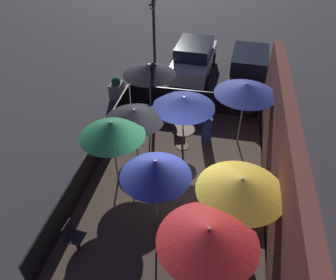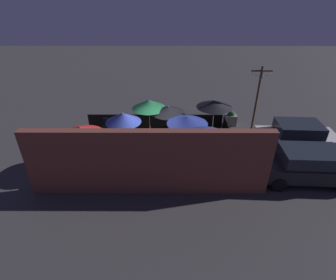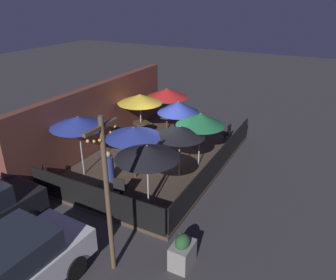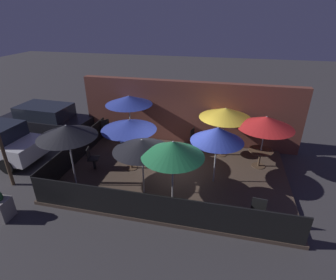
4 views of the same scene
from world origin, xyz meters
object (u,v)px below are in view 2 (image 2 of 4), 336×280
Objects in this scene: dining_table_0 at (187,142)px; patio_umbrella_3 at (149,104)px; patio_umbrella_2 at (81,131)px; dining_table_2 at (85,156)px; parked_car_0 at (297,136)px; patio_chair_3 at (214,140)px; patio_umbrella_7 at (215,104)px; parked_car_1 at (307,165)px; planter_box at (231,119)px; patio_chair_2 at (237,170)px; dining_table_1 at (114,163)px; patio_chair_0 at (107,125)px; patron_0 at (198,152)px; patio_umbrella_5 at (207,133)px; light_post at (257,100)px; patio_umbrella_1 at (111,138)px; patio_chair_1 at (141,169)px; patio_umbrella_4 at (123,118)px; patio_umbrella_6 at (168,110)px; patio_umbrella_0 at (187,120)px.

patio_umbrella_3 is at bearing -40.62° from dining_table_0.
dining_table_0 is (-4.94, -1.27, -1.30)m from patio_umbrella_2.
parked_car_0 is (-10.81, -1.67, 0.14)m from dining_table_2.
patio_umbrella_2 is 6.78m from patio_chair_3.
parked_car_1 is at bearing 134.92° from patio_umbrella_7.
patio_chair_2 is at bearing 80.88° from planter_box.
patio_umbrella_3 is at bearing -3.49° from patio_umbrella_7.
dining_table_1 is 1.62m from dining_table_2.
patio_chair_0 reaches higher than patio_chair_2.
dining_table_2 is at bearing 30.47° from planter_box.
patio_umbrella_7 is 2.01× the size of patron_0.
light_post is (-3.24, -3.79, 0.04)m from patio_umbrella_5.
patio_umbrella_3 reaches higher than patio_chair_0.
patio_umbrella_1 is 2.30× the size of patio_chair_1.
dining_table_0 is at bearing -19.99° from parked_car_1.
patio_chair_1 is 8.49m from parked_car_0.
patio_umbrella_4 is 2.31× the size of patio_chair_1.
patio_umbrella_4 is at bearing 15.41° from patio_umbrella_7.
patio_chair_1 is at bearing 46.54° from patio_chair_2.
patio_umbrella_2 reaches higher than patron_0.
parked_car_1 is at bearing 174.77° from dining_table_2.
patio_umbrella_6 is at bearing -106.43° from patron_0.
patio_umbrella_5 is at bearing 173.45° from patio_umbrella_2.
patio_umbrella_3 is 1.14m from patio_umbrella_6.
patio_chair_0 is 7.77m from planter_box.
patio_umbrella_0 is at bearing 72.05° from patio_chair_0.
planter_box is at bearing -127.87° from patio_umbrella_7.
patio_umbrella_1 reaches higher than parked_car_1.
patio_chair_1 is 0.20× the size of parked_car_1.
patio_chair_1 is (-1.24, 0.35, -1.42)m from patio_umbrella_1.
patio_umbrella_3 is 0.96× the size of patio_umbrella_7.
patio_umbrella_4 is 7.22m from planter_box.
patio_umbrella_6 is 2.57× the size of dining_table_1.
patio_chair_2 is at bearing 88.61° from patio_chair_3.
dining_table_1 is 8.37m from planter_box.
patio_chair_2 is (-7.05, 1.03, -0.06)m from dining_table_2.
planter_box is at bearing -149.53° from dining_table_2.
patio_umbrella_5 is 3.34m from patio_chair_1.
patron_0 reaches higher than patio_chair_0.
patio_umbrella_6 is at bearing 3.06° from patio_umbrella_7.
patio_umbrella_7 is 1.98m from patio_chair_3.
patio_chair_0 is (1.17, -3.91, -0.06)m from dining_table_1.
patio_chair_1 is at bearing 164.41° from dining_table_1.
patio_umbrella_2 is 11.00m from parked_car_0.
patio_chair_2 is 1.03× the size of patio_chair_3.
dining_table_2 is 5.50m from patron_0.
patio_chair_2 reaches higher than planter_box.
patio_chair_1 is at bearing 160.61° from dining_table_2.
parked_car_1 is (-4.57, 0.29, -1.44)m from patio_umbrella_5.
patio_chair_3 is 3.41m from planter_box.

